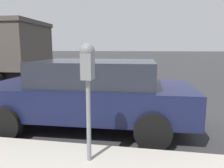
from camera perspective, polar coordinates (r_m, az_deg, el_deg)
ground_plane at (r=5.74m, az=-0.52°, el=-7.80°), size 220.00×220.00×0.00m
parking_meter at (r=2.84m, az=-6.34°, el=3.06°), size 0.21×0.19×1.59m
car_navy at (r=4.73m, az=-5.56°, el=-2.03°), size 2.25×4.39×1.44m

